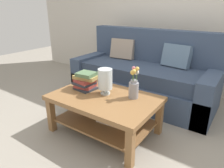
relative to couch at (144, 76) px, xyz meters
name	(u,v)px	position (x,y,z in m)	size (l,w,h in m)	color
ground_plane	(121,123)	(0.12, -0.84, -0.36)	(10.00, 10.00, 0.00)	gray
back_wall	(176,9)	(0.12, 0.81, 0.99)	(6.40, 0.12, 2.70)	beige
couch	(144,76)	(0.00, 0.00, 0.00)	(2.14, 0.90, 1.06)	#384760
coffee_table	(105,107)	(0.07, -1.11, -0.04)	(1.17, 0.77, 0.45)	olive
book_stack_main	(85,81)	(-0.25, -1.06, 0.19)	(0.29, 0.24, 0.21)	#2D333D
glass_hurricane_vase	(105,80)	(0.03, -1.04, 0.26)	(0.16, 0.16, 0.29)	silver
flower_pitcher	(134,86)	(0.35, -0.95, 0.23)	(0.11, 0.11, 0.35)	gray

